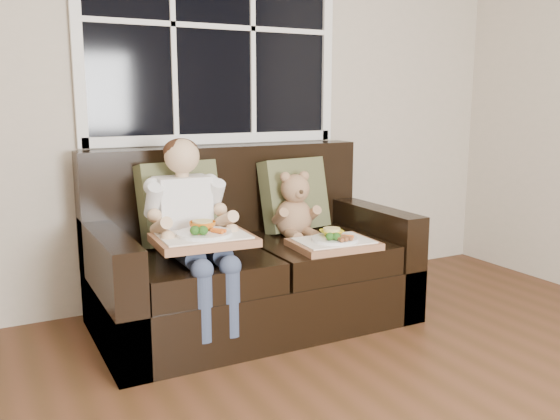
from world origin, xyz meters
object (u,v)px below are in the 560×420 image
loveseat (248,266)px  child (190,216)px  tray_left (203,237)px  tray_right (334,242)px  teddy_bear (295,210)px

loveseat → child: 0.52m
tray_left → tray_right: bearing=-0.3°
loveseat → teddy_bear: loveseat is taller
tray_right → child: bearing=166.7°
teddy_bear → tray_right: (0.05, -0.34, -0.13)m
teddy_bear → tray_right: size_ratio=0.87×
teddy_bear → tray_left: bearing=-150.1°
tray_left → tray_right: (0.72, -0.04, -0.10)m
teddy_bear → loveseat: bearing=-174.4°
teddy_bear → tray_left: teddy_bear is taller
child → tray_left: (0.01, -0.18, -0.07)m
tray_left → teddy_bear: bearing=26.8°
child → tray_left: bearing=-87.9°
loveseat → teddy_bear: bearing=-0.4°
loveseat → tray_right: (0.35, -0.34, 0.17)m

